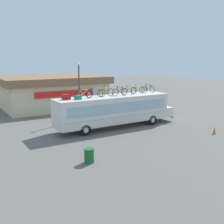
# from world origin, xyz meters

# --- Properties ---
(ground_plane) EXTENTS (120.00, 120.00, 0.00)m
(ground_plane) POSITION_xyz_m (0.00, 0.00, 0.00)
(ground_plane) COLOR #605E59
(bus) EXTENTS (12.44, 2.62, 3.03)m
(bus) POSITION_xyz_m (0.19, 0.00, 1.75)
(bus) COLOR silver
(bus) RESTS_ON ground
(luggage_bag_1) EXTENTS (0.64, 0.52, 0.45)m
(luggage_bag_1) POSITION_xyz_m (-4.61, 0.21, 3.26)
(luggage_bag_1) COLOR maroon
(luggage_bag_1) RESTS_ON bus
(luggage_bag_2) EXTENTS (0.51, 0.53, 0.34)m
(luggage_bag_2) POSITION_xyz_m (-3.69, -0.20, 3.20)
(luggage_bag_2) COLOR #1E7F66
(luggage_bag_2) RESTS_ON bus
(rooftop_bicycle_1) EXTENTS (1.76, 0.44, 0.88)m
(rooftop_bicycle_1) POSITION_xyz_m (-3.08, -0.04, 3.40)
(rooftop_bicycle_1) COLOR black
(rooftop_bicycle_1) RESTS_ON bus
(rooftop_bicycle_2) EXTENTS (1.74, 0.44, 0.87)m
(rooftop_bicycle_2) POSITION_xyz_m (-1.86, 0.15, 3.40)
(rooftop_bicycle_2) COLOR black
(rooftop_bicycle_2) RESTS_ON bus
(rooftop_bicycle_3) EXTENTS (1.66, 0.44, 0.94)m
(rooftop_bicycle_3) POSITION_xyz_m (-0.61, 0.20, 3.42)
(rooftop_bicycle_3) COLOR black
(rooftop_bicycle_3) RESTS_ON bus
(rooftop_bicycle_4) EXTENTS (1.69, 0.44, 0.91)m
(rooftop_bicycle_4) POSITION_xyz_m (0.65, -0.12, 3.41)
(rooftop_bicycle_4) COLOR black
(rooftop_bicycle_4) RESTS_ON bus
(rooftop_bicycle_5) EXTENTS (1.68, 0.44, 0.86)m
(rooftop_bicycle_5) POSITION_xyz_m (1.91, 0.15, 3.39)
(rooftop_bicycle_5) COLOR black
(rooftop_bicycle_5) RESTS_ON bus
(rooftop_bicycle_6) EXTENTS (1.66, 0.44, 0.88)m
(rooftop_bicycle_6) POSITION_xyz_m (3.13, 0.35, 3.40)
(rooftop_bicycle_6) COLOR black
(rooftop_bicycle_6) RESTS_ON bus
(rooftop_bicycle_7) EXTENTS (1.74, 0.44, 0.91)m
(rooftop_bicycle_7) POSITION_xyz_m (4.35, 0.20, 3.41)
(rooftop_bicycle_7) COLOR black
(rooftop_bicycle_7) RESTS_ON bus
(roadside_building) EXTENTS (13.43, 10.43, 4.16)m
(roadside_building) POSITION_xyz_m (-1.08, 14.04, 2.14)
(roadside_building) COLOR beige
(roadside_building) RESTS_ON ground
(trash_bin) EXTENTS (0.62, 0.62, 0.92)m
(trash_bin) POSITION_xyz_m (-6.02, -6.79, 0.46)
(trash_bin) COLOR #1E592D
(trash_bin) RESTS_ON ground
(traffic_cone) EXTENTS (0.29, 0.29, 0.65)m
(traffic_cone) POSITION_xyz_m (6.31, -6.59, 0.33)
(traffic_cone) COLOR orange
(traffic_cone) RESTS_ON ground
(street_lamp) EXTENTS (0.29, 0.29, 6.06)m
(street_lamp) POSITION_xyz_m (-1.37, 4.56, 3.45)
(street_lamp) COLOR #38383D
(street_lamp) RESTS_ON ground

